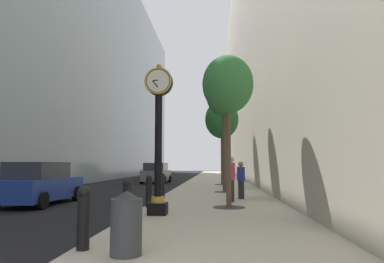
{
  "coord_description": "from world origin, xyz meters",
  "views": [
    {
      "loc": [
        2.55,
        -2.95,
        1.63
      ],
      "look_at": [
        0.77,
        23.03,
        4.03
      ],
      "focal_mm": 33.01,
      "sensor_mm": 36.0,
      "label": 1
    }
  ],
  "objects_px": {
    "car_blue_mid": "(40,184)",
    "trash_bin": "(126,222)",
    "bollard_third": "(149,190)",
    "pedestrian_walking": "(231,177)",
    "bollard_second": "(127,199)",
    "street_tree_mid_far": "(222,120)",
    "car_silver_far": "(152,171)",
    "car_grey_near": "(156,173)",
    "bollard_nearest": "(84,216)",
    "street_tree_mid_near": "(224,98)",
    "pedestrian_by_clock": "(241,179)",
    "street_tree_near": "(228,86)",
    "street_clock": "(158,130)",
    "bollard_fourth": "(162,185)"
  },
  "relations": [
    {
      "from": "street_clock",
      "to": "street_tree_mid_near",
      "type": "height_order",
      "value": "street_tree_mid_near"
    },
    {
      "from": "bollard_third",
      "to": "pedestrian_walking",
      "type": "distance_m",
      "value": 3.56
    },
    {
      "from": "street_clock",
      "to": "bollard_second",
      "type": "relative_size",
      "value": 4.12
    },
    {
      "from": "street_clock",
      "to": "car_silver_far",
      "type": "height_order",
      "value": "street_clock"
    },
    {
      "from": "bollard_nearest",
      "to": "pedestrian_walking",
      "type": "distance_m",
      "value": 8.58
    },
    {
      "from": "bollard_third",
      "to": "pedestrian_by_clock",
      "type": "distance_m",
      "value": 4.7
    },
    {
      "from": "street_tree_mid_near",
      "to": "pedestrian_by_clock",
      "type": "height_order",
      "value": "street_tree_mid_near"
    },
    {
      "from": "street_clock",
      "to": "pedestrian_by_clock",
      "type": "xyz_separation_m",
      "value": [
        2.8,
        4.97,
        -1.67
      ]
    },
    {
      "from": "trash_bin",
      "to": "pedestrian_walking",
      "type": "bearing_deg",
      "value": 76.17
    },
    {
      "from": "bollard_nearest",
      "to": "street_tree_near",
      "type": "bearing_deg",
      "value": 66.0
    },
    {
      "from": "street_tree_near",
      "to": "street_clock",
      "type": "bearing_deg",
      "value": -139.34
    },
    {
      "from": "bollard_second",
      "to": "car_silver_far",
      "type": "distance_m",
      "value": 30.4
    },
    {
      "from": "bollard_second",
      "to": "pedestrian_walking",
      "type": "distance_m",
      "value": 5.83
    },
    {
      "from": "trash_bin",
      "to": "pedestrian_by_clock",
      "type": "relative_size",
      "value": 0.66
    },
    {
      "from": "bollard_nearest",
      "to": "bollard_fourth",
      "type": "distance_m",
      "value": 9.09
    },
    {
      "from": "street_tree_mid_far",
      "to": "bollard_second",
      "type": "bearing_deg",
      "value": -99.44
    },
    {
      "from": "car_blue_mid",
      "to": "trash_bin",
      "type": "bearing_deg",
      "value": -55.1
    },
    {
      "from": "street_tree_near",
      "to": "bollard_nearest",
      "type": "bearing_deg",
      "value": -114.0
    },
    {
      "from": "bollard_second",
      "to": "trash_bin",
      "type": "xyz_separation_m",
      "value": [
        0.85,
        -3.35,
        -0.04
      ]
    },
    {
      "from": "bollard_third",
      "to": "street_tree_mid_near",
      "type": "height_order",
      "value": "street_tree_mid_near"
    },
    {
      "from": "street_clock",
      "to": "trash_bin",
      "type": "relative_size",
      "value": 4.35
    },
    {
      "from": "bollard_nearest",
      "to": "car_silver_far",
      "type": "relative_size",
      "value": 0.26
    },
    {
      "from": "pedestrian_walking",
      "to": "car_silver_far",
      "type": "height_order",
      "value": "pedestrian_walking"
    },
    {
      "from": "street_tree_near",
      "to": "bollard_third",
      "type": "bearing_deg",
      "value": -177.25
    },
    {
      "from": "trash_bin",
      "to": "bollard_third",
      "type": "bearing_deg",
      "value": 97.55
    },
    {
      "from": "bollard_nearest",
      "to": "bollard_fourth",
      "type": "xyz_separation_m",
      "value": [
        0.0,
        9.09,
        0.0
      ]
    },
    {
      "from": "bollard_fourth",
      "to": "pedestrian_walking",
      "type": "bearing_deg",
      "value": -19.4
    },
    {
      "from": "street_tree_mid_near",
      "to": "car_silver_far",
      "type": "height_order",
      "value": "street_tree_mid_near"
    },
    {
      "from": "pedestrian_walking",
      "to": "pedestrian_by_clock",
      "type": "height_order",
      "value": "pedestrian_walking"
    },
    {
      "from": "car_grey_near",
      "to": "car_blue_mid",
      "type": "relative_size",
      "value": 0.99
    },
    {
      "from": "street_clock",
      "to": "car_grey_near",
      "type": "distance_m",
      "value": 20.12
    },
    {
      "from": "trash_bin",
      "to": "pedestrian_by_clock",
      "type": "height_order",
      "value": "pedestrian_by_clock"
    },
    {
      "from": "bollard_third",
      "to": "pedestrian_walking",
      "type": "xyz_separation_m",
      "value": [
        2.91,
        2.01,
        0.38
      ]
    },
    {
      "from": "car_blue_mid",
      "to": "car_grey_near",
      "type": "bearing_deg",
      "value": 83.06
    },
    {
      "from": "street_clock",
      "to": "street_tree_mid_near",
      "type": "distance_m",
      "value": 9.21
    },
    {
      "from": "pedestrian_walking",
      "to": "car_grey_near",
      "type": "distance_m",
      "value": 17.01
    },
    {
      "from": "street_tree_mid_near",
      "to": "car_silver_far",
      "type": "bearing_deg",
      "value": 110.62
    },
    {
      "from": "bollard_third",
      "to": "pedestrian_walking",
      "type": "relative_size",
      "value": 0.62
    },
    {
      "from": "street_tree_near",
      "to": "street_tree_mid_far",
      "type": "bearing_deg",
      "value": 90.0
    },
    {
      "from": "trash_bin",
      "to": "street_tree_mid_near",
      "type": "bearing_deg",
      "value": 81.78
    },
    {
      "from": "street_clock",
      "to": "street_tree_mid_far",
      "type": "height_order",
      "value": "street_tree_mid_far"
    },
    {
      "from": "car_silver_far",
      "to": "bollard_nearest",
      "type": "bearing_deg",
      "value": -81.7
    },
    {
      "from": "street_tree_near",
      "to": "car_silver_far",
      "type": "xyz_separation_m",
      "value": [
        -7.58,
        26.85,
        -3.56
      ]
    },
    {
      "from": "bollard_nearest",
      "to": "car_grey_near",
      "type": "xyz_separation_m",
      "value": [
        -2.81,
        24.08,
        0.11
      ]
    },
    {
      "from": "pedestrian_by_clock",
      "to": "street_tree_near",
      "type": "bearing_deg",
      "value": -101.61
    },
    {
      "from": "bollard_third",
      "to": "car_silver_far",
      "type": "relative_size",
      "value": 0.26
    },
    {
      "from": "pedestrian_by_clock",
      "to": "street_tree_mid_near",
      "type": "bearing_deg",
      "value": 100.07
    },
    {
      "from": "bollard_nearest",
      "to": "bollard_third",
      "type": "bearing_deg",
      "value": 90.0
    },
    {
      "from": "bollard_nearest",
      "to": "bollard_second",
      "type": "distance_m",
      "value": 3.03
    },
    {
      "from": "street_clock",
      "to": "pedestrian_walking",
      "type": "relative_size",
      "value": 2.54
    }
  ]
}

